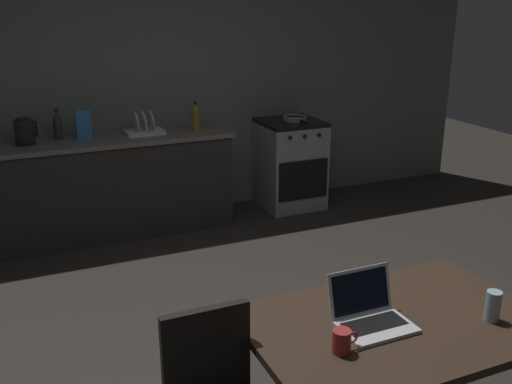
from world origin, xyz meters
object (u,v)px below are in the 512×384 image
at_px(electric_kettle, 25,132).
at_px(coffee_mug, 342,341).
at_px(laptop, 371,315).
at_px(bottle_b, 58,125).
at_px(dish_rack, 144,129).
at_px(dining_table, 395,334).
at_px(stove_oven, 290,164).
at_px(drinking_glass, 493,306).
at_px(frying_pan, 295,118).
at_px(cereal_box, 84,124).
at_px(bottle, 196,117).

relative_size(electric_kettle, coffee_mug, 1.97).
relative_size(laptop, electric_kettle, 1.40).
distance_m(coffee_mug, bottle_b, 3.61).
xyz_separation_m(coffee_mug, dish_rack, (0.02, 3.45, 0.19)).
relative_size(dining_table, coffee_mug, 11.42).
distance_m(stove_oven, drinking_glass, 3.60).
relative_size(stove_oven, coffee_mug, 7.83).
bearing_deg(dining_table, stove_oven, 70.75).
relative_size(frying_pan, bottle_b, 1.58).
bearing_deg(bottle_b, dining_table, -72.61).
bearing_deg(electric_kettle, cereal_box, 2.35).
bearing_deg(stove_oven, bottle, -177.33).
bearing_deg(dish_rack, bottle, -5.98).
bearing_deg(stove_oven, dish_rack, 179.91).
height_order(stove_oven, frying_pan, frying_pan).
bearing_deg(dish_rack, stove_oven, -0.09).
xyz_separation_m(drinking_glass, bottle_b, (-1.47, 3.58, 0.25)).
relative_size(stove_oven, dining_table, 0.69).
bearing_deg(coffee_mug, electric_kettle, 106.14).
height_order(frying_pan, bottle_b, bottle_b).
distance_m(stove_oven, bottle, 1.17).
bearing_deg(bottle, dish_rack, 174.02).
distance_m(electric_kettle, bottle, 1.50).
xyz_separation_m(dish_rack, bottle_b, (-0.74, 0.08, 0.08)).
bearing_deg(bottle_b, dish_rack, -6.17).
bearing_deg(laptop, dining_table, -17.01).
bearing_deg(dining_table, bottle, 87.45).
bearing_deg(electric_kettle, bottle, -1.92).
xyz_separation_m(bottle, coffee_mug, (-0.50, -3.40, -0.27)).
distance_m(bottle, cereal_box, 1.01).
distance_m(frying_pan, cereal_box, 2.07).
bearing_deg(frying_pan, bottle_b, 177.27).
bearing_deg(coffee_mug, dish_rack, 89.67).
bearing_deg(electric_kettle, dish_rack, 0.00).
distance_m(electric_kettle, coffee_mug, 3.60).
relative_size(laptop, cereal_box, 1.26).
xyz_separation_m(bottle, frying_pan, (1.06, 0.02, -0.10)).
bearing_deg(stove_oven, dining_table, -109.25).
bearing_deg(coffee_mug, laptop, 29.94).
height_order(stove_oven, drinking_glass, stove_oven).
xyz_separation_m(bottle, drinking_glass, (0.25, -3.45, -0.25)).
relative_size(dining_table, cereal_box, 5.23).
xyz_separation_m(electric_kettle, coffee_mug, (1.00, -3.45, -0.25)).
bearing_deg(coffee_mug, bottle, 81.67).
relative_size(stove_oven, frying_pan, 2.16).
relative_size(dining_table, bottle, 4.94).
relative_size(frying_pan, coffee_mug, 3.62).
relative_size(stove_oven, bottle, 3.38).
distance_m(bottle, coffee_mug, 3.44).
bearing_deg(cereal_box, electric_kettle, -177.65).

